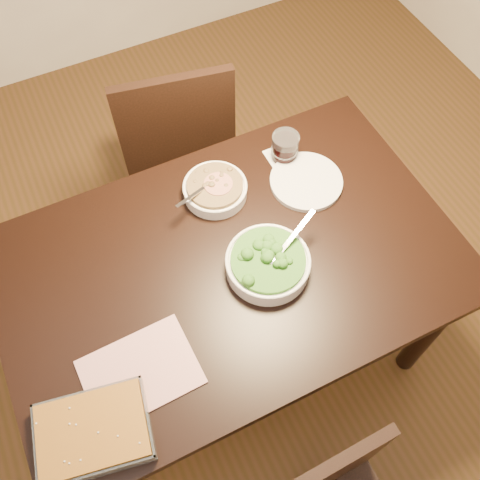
{
  "coord_description": "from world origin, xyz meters",
  "views": [
    {
      "loc": [
        -0.32,
        -0.72,
        2.18
      ],
      "look_at": [
        0.05,
        0.03,
        0.8
      ],
      "focal_mm": 40.0,
      "sensor_mm": 36.0,
      "label": 1
    }
  ],
  "objects_px": {
    "stew_bowl": "(215,189)",
    "baking_dish": "(93,432)",
    "dinner_plate": "(306,181)",
    "chair_far": "(176,137)",
    "broccoli_bowl": "(268,263)",
    "wine_tumbler": "(285,147)",
    "table": "(231,277)"
  },
  "relations": [
    {
      "from": "baking_dish",
      "to": "wine_tumbler",
      "type": "xyz_separation_m",
      "value": [
        0.87,
        0.59,
        0.03
      ]
    },
    {
      "from": "stew_bowl",
      "to": "wine_tumbler",
      "type": "height_order",
      "value": "wine_tumbler"
    },
    {
      "from": "dinner_plate",
      "to": "stew_bowl",
      "type": "bearing_deg",
      "value": 162.73
    },
    {
      "from": "stew_bowl",
      "to": "dinner_plate",
      "type": "height_order",
      "value": "stew_bowl"
    },
    {
      "from": "broccoli_bowl",
      "to": "wine_tumbler",
      "type": "distance_m",
      "value": 0.44
    },
    {
      "from": "stew_bowl",
      "to": "broccoli_bowl",
      "type": "relative_size",
      "value": 0.8
    },
    {
      "from": "chair_far",
      "to": "broccoli_bowl",
      "type": "bearing_deg",
      "value": 99.74
    },
    {
      "from": "table",
      "to": "broccoli_bowl",
      "type": "distance_m",
      "value": 0.17
    },
    {
      "from": "table",
      "to": "baking_dish",
      "type": "relative_size",
      "value": 4.4
    },
    {
      "from": "baking_dish",
      "to": "dinner_plate",
      "type": "xyz_separation_m",
      "value": [
        0.88,
        0.46,
        -0.02
      ]
    },
    {
      "from": "broccoli_bowl",
      "to": "dinner_plate",
      "type": "xyz_separation_m",
      "value": [
        0.27,
        0.23,
        -0.03
      ]
    },
    {
      "from": "table",
      "to": "wine_tumbler",
      "type": "bearing_deg",
      "value": 40.34
    },
    {
      "from": "dinner_plate",
      "to": "chair_far",
      "type": "bearing_deg",
      "value": 113.74
    },
    {
      "from": "wine_tumbler",
      "to": "broccoli_bowl",
      "type": "bearing_deg",
      "value": -124.89
    },
    {
      "from": "stew_bowl",
      "to": "dinner_plate",
      "type": "xyz_separation_m",
      "value": [
        0.29,
        -0.09,
        -0.02
      ]
    },
    {
      "from": "chair_far",
      "to": "wine_tumbler",
      "type": "bearing_deg",
      "value": 128.55
    },
    {
      "from": "table",
      "to": "wine_tumbler",
      "type": "height_order",
      "value": "wine_tumbler"
    },
    {
      "from": "table",
      "to": "stew_bowl",
      "type": "xyz_separation_m",
      "value": [
        0.07,
        0.25,
        0.12
      ]
    },
    {
      "from": "table",
      "to": "chair_far",
      "type": "bearing_deg",
      "value": 82.19
    },
    {
      "from": "table",
      "to": "dinner_plate",
      "type": "height_order",
      "value": "dinner_plate"
    },
    {
      "from": "table",
      "to": "dinner_plate",
      "type": "relative_size",
      "value": 5.79
    },
    {
      "from": "stew_bowl",
      "to": "baking_dish",
      "type": "relative_size",
      "value": 0.7
    },
    {
      "from": "dinner_plate",
      "to": "baking_dish",
      "type": "bearing_deg",
      "value": -152.24
    },
    {
      "from": "broccoli_bowl",
      "to": "chair_far",
      "type": "bearing_deg",
      "value": 89.28
    },
    {
      "from": "table",
      "to": "broccoli_bowl",
      "type": "bearing_deg",
      "value": -36.94
    },
    {
      "from": "broccoli_bowl",
      "to": "baking_dish",
      "type": "xyz_separation_m",
      "value": [
        -0.62,
        -0.23,
        -0.01
      ]
    },
    {
      "from": "stew_bowl",
      "to": "chair_far",
      "type": "bearing_deg",
      "value": 85.84
    },
    {
      "from": "wine_tumbler",
      "to": "baking_dish",
      "type": "bearing_deg",
      "value": -145.66
    },
    {
      "from": "table",
      "to": "stew_bowl",
      "type": "relative_size",
      "value": 6.26
    },
    {
      "from": "broccoli_bowl",
      "to": "chair_far",
      "type": "relative_size",
      "value": 0.3
    },
    {
      "from": "table",
      "to": "broccoli_bowl",
      "type": "relative_size",
      "value": 5.0
    },
    {
      "from": "table",
      "to": "baking_dish",
      "type": "height_order",
      "value": "baking_dish"
    }
  ]
}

